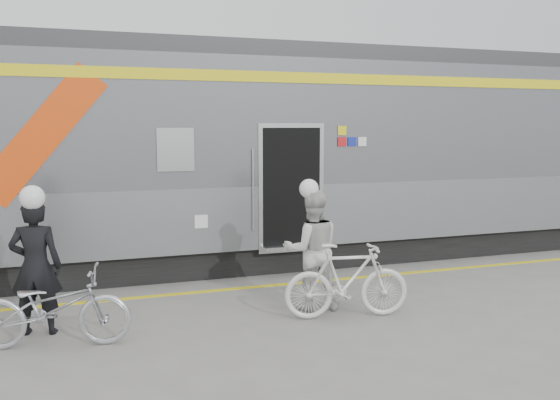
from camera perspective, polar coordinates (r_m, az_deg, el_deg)
name	(u,v)px	position (r m, az deg, el deg)	size (l,w,h in m)	color
ground	(329,326)	(8.03, 4.74, -12.02)	(90.00, 90.00, 0.00)	slate
train	(153,157)	(11.23, -12.17, 4.05)	(24.00, 3.17, 4.10)	black
safety_strip	(277,285)	(9.95, -0.26, -8.17)	(24.00, 0.12, 0.01)	yellow
man	(36,267)	(8.11, -22.46, -5.95)	(0.64, 0.42, 1.74)	black
bicycle_left	(52,308)	(7.67, -21.06, -9.66)	(0.64, 1.83, 0.96)	#B4B6BC
woman	(312,250)	(8.54, 3.09, -4.81)	(0.84, 0.66, 1.73)	beige
bicycle_right	(347,281)	(8.25, 6.47, -7.71)	(0.49, 1.74, 1.05)	silver
helmet_man	(31,186)	(7.95, -22.81, 1.26)	(0.30, 0.30, 0.30)	white
helmet_woman	(312,180)	(8.39, 3.14, 1.91)	(0.28, 0.28, 0.28)	white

